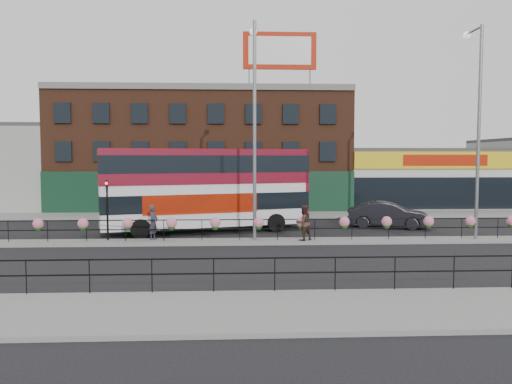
{
  "coord_description": "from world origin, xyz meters",
  "views": [
    {
      "loc": [
        -1.38,
        -26.17,
        4.54
      ],
      "look_at": [
        0.0,
        3.0,
        2.5
      ],
      "focal_mm": 35.0,
      "sensor_mm": 36.0,
      "label": 1
    }
  ],
  "objects_px": {
    "car": "(388,215)",
    "pedestrian_b": "(303,223)",
    "lamp_column_west": "(254,111)",
    "double_decker_bus": "(206,181)",
    "lamp_column_east": "(477,113)",
    "pedestrian_a": "(153,223)"
  },
  "relations": [
    {
      "from": "car",
      "to": "lamp_column_east",
      "type": "height_order",
      "value": "lamp_column_east"
    },
    {
      "from": "pedestrian_a",
      "to": "lamp_column_west",
      "type": "xyz_separation_m",
      "value": [
        5.38,
        -0.13,
        5.88
      ]
    },
    {
      "from": "pedestrian_a",
      "to": "lamp_column_east",
      "type": "bearing_deg",
      "value": -71.8
    },
    {
      "from": "car",
      "to": "pedestrian_a",
      "type": "relative_size",
      "value": 2.93
    },
    {
      "from": "double_decker_bus",
      "to": "lamp_column_west",
      "type": "xyz_separation_m",
      "value": [
        2.75,
        -3.78,
        3.86
      ]
    },
    {
      "from": "car",
      "to": "lamp_column_west",
      "type": "distance_m",
      "value": 11.81
    },
    {
      "from": "lamp_column_west",
      "to": "lamp_column_east",
      "type": "bearing_deg",
      "value": -0.38
    },
    {
      "from": "car",
      "to": "lamp_column_east",
      "type": "relative_size",
      "value": 0.47
    },
    {
      "from": "lamp_column_west",
      "to": "double_decker_bus",
      "type": "bearing_deg",
      "value": 126.07
    },
    {
      "from": "double_decker_bus",
      "to": "pedestrian_b",
      "type": "xyz_separation_m",
      "value": [
        5.33,
        -4.25,
        -2.0
      ]
    },
    {
      "from": "pedestrian_b",
      "to": "lamp_column_east",
      "type": "distance_m",
      "value": 11.03
    },
    {
      "from": "car",
      "to": "pedestrian_b",
      "type": "bearing_deg",
      "value": 147.44
    },
    {
      "from": "car",
      "to": "pedestrian_a",
      "type": "distance_m",
      "value": 15.0
    },
    {
      "from": "car",
      "to": "lamp_column_west",
      "type": "height_order",
      "value": "lamp_column_west"
    },
    {
      "from": "double_decker_bus",
      "to": "pedestrian_b",
      "type": "height_order",
      "value": "double_decker_bus"
    },
    {
      "from": "pedestrian_b",
      "to": "lamp_column_west",
      "type": "distance_m",
      "value": 6.41
    },
    {
      "from": "double_decker_bus",
      "to": "pedestrian_a",
      "type": "bearing_deg",
      "value": -125.73
    },
    {
      "from": "pedestrian_b",
      "to": "lamp_column_west",
      "type": "relative_size",
      "value": 0.16
    },
    {
      "from": "double_decker_bus",
      "to": "lamp_column_east",
      "type": "relative_size",
      "value": 1.12
    },
    {
      "from": "pedestrian_a",
      "to": "pedestrian_b",
      "type": "distance_m",
      "value": 7.98
    },
    {
      "from": "lamp_column_west",
      "to": "lamp_column_east",
      "type": "distance_m",
      "value": 11.94
    },
    {
      "from": "double_decker_bus",
      "to": "lamp_column_west",
      "type": "bearing_deg",
      "value": -53.93
    }
  ]
}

